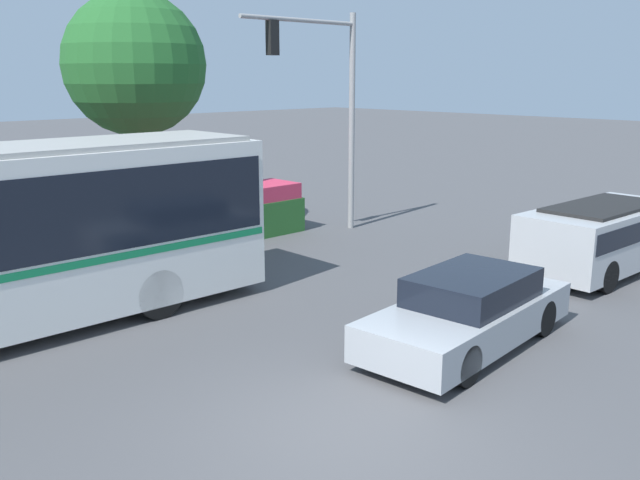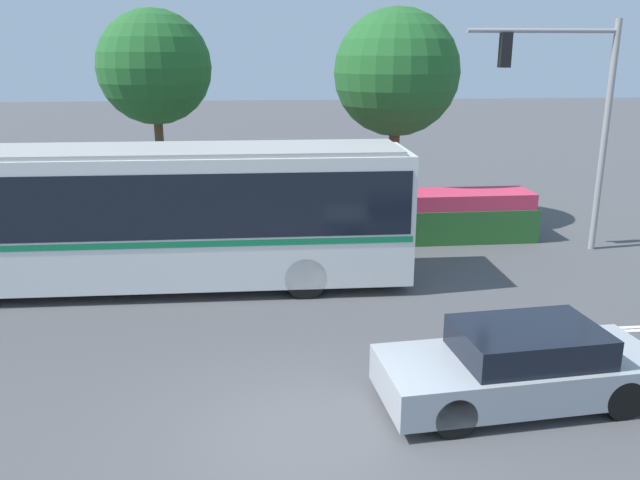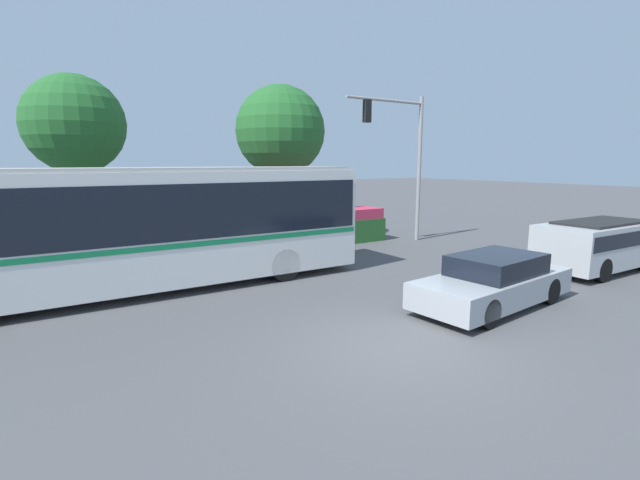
% 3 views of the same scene
% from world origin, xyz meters
% --- Properties ---
extents(ground_plane, '(140.00, 140.00, 0.00)m').
position_xyz_m(ground_plane, '(0.00, 0.00, 0.00)').
color(ground_plane, '#4C4C4F').
extents(city_bus, '(12.28, 2.72, 3.44)m').
position_xyz_m(city_bus, '(-2.97, 6.86, 1.96)').
color(city_bus, silver).
rests_on(city_bus, ground).
extents(sedan_foreground, '(4.77, 2.18, 1.32)m').
position_xyz_m(sedan_foreground, '(3.74, 0.64, 0.63)').
color(sedan_foreground, '#9EA3A8').
rests_on(sedan_foreground, ground).
extents(suv_left_lane, '(4.81, 2.18, 1.68)m').
position_xyz_m(suv_left_lane, '(9.98, 1.13, 0.98)').
color(suv_left_lane, '#B2B5B7').
rests_on(suv_left_lane, ground).
extents(traffic_light_pole, '(4.26, 0.24, 6.47)m').
position_xyz_m(traffic_light_pole, '(8.34, 8.80, 4.21)').
color(traffic_light_pole, gray).
rests_on(traffic_light_pole, ground).
extents(flowering_hedge, '(9.35, 1.50, 1.50)m').
position_xyz_m(flowering_hedge, '(3.28, 10.22, 0.74)').
color(flowering_hedge, '#286028').
rests_on(flowering_hedge, ground).
extents(street_tree_left, '(3.93, 3.93, 7.06)m').
position_xyz_m(street_tree_left, '(-3.94, 14.90, 5.08)').
color(street_tree_left, brown).
rests_on(street_tree_left, ground).
extents(street_tree_centre, '(4.01, 4.01, 6.99)m').
position_xyz_m(street_tree_centre, '(3.99, 12.22, 4.96)').
color(street_tree_centre, brown).
rests_on(street_tree_centre, ground).
extents(lane_stripe_near, '(2.40, 0.16, 0.01)m').
position_xyz_m(lane_stripe_near, '(6.38, 3.25, 0.01)').
color(lane_stripe_near, silver).
rests_on(lane_stripe_near, ground).
extents(lane_stripe_mid, '(2.40, 0.16, 0.01)m').
position_xyz_m(lane_stripe_mid, '(7.86, 3.12, 0.01)').
color(lane_stripe_mid, silver).
rests_on(lane_stripe_mid, ground).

